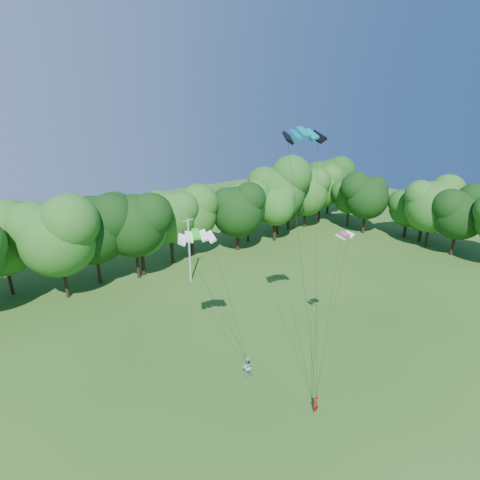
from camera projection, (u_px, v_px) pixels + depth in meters
ground at (335, 456)px, 24.64m from camera, size 160.00×160.00×0.00m
utility_pole at (189, 250)px, 47.71m from camera, size 1.70×0.34×8.55m
kite_flyer_left at (316, 403)px, 27.98m from camera, size 0.61×0.43×1.56m
kite_flyer_right at (247, 367)px, 31.68m from camera, size 1.14×1.04×1.88m
kite_teal at (303, 132)px, 26.32m from camera, size 3.24×2.14×0.71m
kite_green at (196, 234)px, 28.92m from camera, size 3.12×2.26×0.58m
kite_pink at (345, 234)px, 29.63m from camera, size 1.55×0.77×0.27m
tree_back_center at (133, 220)px, 47.44m from camera, size 8.89×8.89×12.93m
tree_back_east at (279, 185)px, 64.10m from camera, size 9.88×9.88×14.37m
tree_flank_east at (424, 210)px, 62.00m from camera, size 5.97×5.97×8.69m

